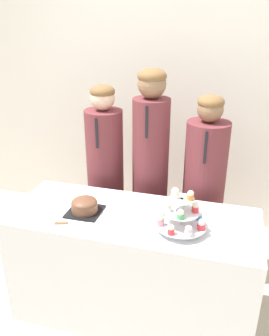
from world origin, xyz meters
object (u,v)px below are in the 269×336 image
(student_2, at_px, (203,197))
(cupcake_stand, at_px, (181,214))
(round_cake, at_px, (84,205))
(student_0, at_px, (106,182))
(student_1, at_px, (150,178))
(cake_knife, at_px, (70,223))

(student_2, bearing_deg, cupcake_stand, -96.80)
(round_cake, height_order, student_0, student_0)
(student_0, height_order, student_1, student_1)
(cupcake_stand, distance_m, student_0, 0.94)
(round_cake, height_order, cake_knife, round_cake)
(cupcake_stand, bearing_deg, student_2, 83.20)
(round_cake, bearing_deg, student_0, 97.36)
(cupcake_stand, bearing_deg, student_0, 137.92)
(student_1, bearing_deg, cupcake_stand, -62.14)
(cake_knife, relative_size, student_2, 0.19)
(round_cake, relative_size, student_2, 0.15)
(round_cake, xyz_separation_m, cupcake_stand, (0.61, -0.03, 0.05))
(round_cake, xyz_separation_m, student_1, (0.28, 0.58, -0.04))
(cupcake_stand, height_order, student_2, student_2)
(round_cake, relative_size, cake_knife, 0.79)
(round_cake, height_order, student_2, student_2)
(round_cake, xyz_separation_m, student_0, (-0.08, 0.58, -0.12))
(round_cake, relative_size, student_0, 0.14)
(student_0, xyz_separation_m, student_2, (0.76, 0.00, -0.02))
(student_0, bearing_deg, round_cake, -82.64)
(student_0, bearing_deg, cake_knife, -86.89)
(round_cake, distance_m, cupcake_stand, 0.61)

